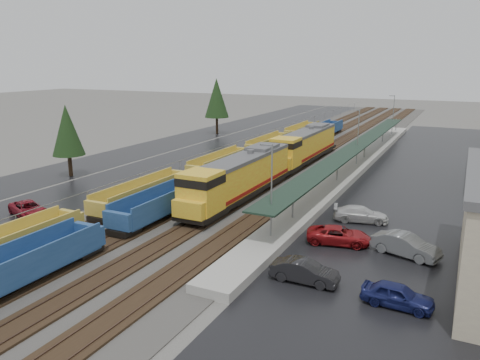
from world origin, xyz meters
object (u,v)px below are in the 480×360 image
(parked_car_west_c, at_px, (28,209))
(parked_car_east_e, at_px, (406,245))
(parked_car_east_b, at_px, (339,236))
(parked_car_east_c, at_px, (361,214))
(well_string_yellow, at_px, (188,177))
(parked_car_east_a, at_px, (304,272))
(parked_car_east_d, at_px, (397,295))
(locomotive_trail, at_px, (304,146))
(locomotive_lead, at_px, (239,177))
(well_string_blue, at_px, (215,181))

(parked_car_west_c, bearing_deg, parked_car_east_e, -59.46)
(parked_car_east_b, distance_m, parked_car_east_c, 6.11)
(well_string_yellow, distance_m, parked_car_east_a, 26.56)
(parked_car_east_e, bearing_deg, well_string_yellow, 85.96)
(parked_car_east_d, bearing_deg, parked_car_east_e, 7.26)
(parked_car_east_a, height_order, parked_car_east_b, parked_car_east_a)
(parked_car_east_c, distance_m, parked_car_east_e, 7.80)
(well_string_yellow, xyz_separation_m, parked_car_east_d, (25.93, -18.08, -0.41))
(locomotive_trail, relative_size, parked_car_east_b, 4.27)
(locomotive_trail, height_order, parked_car_east_b, locomotive_trail)
(locomotive_trail, distance_m, parked_car_east_e, 33.13)
(locomotive_lead, distance_m, parked_car_east_d, 23.56)
(locomotive_lead, xyz_separation_m, locomotive_trail, (0.00, 21.00, 0.00))
(parked_car_east_a, distance_m, parked_car_east_c, 13.67)
(locomotive_lead, xyz_separation_m, well_string_blue, (-4.00, 2.11, -1.36))
(locomotive_trail, xyz_separation_m, parked_car_east_b, (12.31, -28.00, -1.85))
(parked_car_east_c, relative_size, parked_car_east_d, 1.16)
(parked_car_west_c, relative_size, parked_car_east_e, 0.99)
(parked_car_east_c, xyz_separation_m, parked_car_east_d, (5.20, -14.28, 0.01))
(well_string_blue, bearing_deg, locomotive_lead, -27.76)
(locomotive_lead, bearing_deg, parked_car_west_c, -139.93)
(parked_car_east_a, bearing_deg, locomotive_trail, 18.47)
(parked_car_west_c, bearing_deg, well_string_yellow, -4.70)
(parked_car_west_c, relative_size, parked_car_east_c, 1.02)
(parked_car_east_d, relative_size, parked_car_east_e, 0.84)
(parked_car_east_c, height_order, parked_car_east_d, parked_car_east_d)
(parked_car_east_b, height_order, parked_car_east_c, parked_car_east_c)
(parked_car_east_b, bearing_deg, parked_car_east_c, -15.39)
(well_string_yellow, bearing_deg, locomotive_trail, 66.15)
(parked_car_east_a, distance_m, parked_car_east_d, 5.94)
(parked_car_west_c, distance_m, parked_car_east_e, 33.35)
(locomotive_lead, height_order, well_string_blue, locomotive_lead)
(parked_car_east_d, distance_m, parked_car_east_e, 8.02)
(well_string_yellow, xyz_separation_m, parked_car_east_a, (20.02, -17.46, -0.38))
(well_string_yellow, xyz_separation_m, well_string_blue, (4.00, -0.80, 0.07))
(locomotive_lead, relative_size, parked_car_east_c, 4.40)
(parked_car_east_d, bearing_deg, locomotive_lead, 52.99)
(parked_car_east_b, xyz_separation_m, parked_car_east_c, (0.41, 6.10, 0.01))
(locomotive_trail, relative_size, parked_car_east_d, 5.11)
(locomotive_trail, distance_m, parked_car_west_c, 37.41)
(locomotive_trail, distance_m, parked_car_east_a, 37.57)
(well_string_yellow, height_order, well_string_blue, well_string_blue)
(locomotive_trail, bearing_deg, locomotive_lead, -90.00)
(locomotive_lead, height_order, parked_car_east_a, locomotive_lead)
(well_string_blue, bearing_deg, parked_car_east_b, -29.16)
(locomotive_lead, xyz_separation_m, parked_car_east_e, (17.36, -7.17, -1.73))
(parked_car_east_c, bearing_deg, parked_car_east_d, -173.22)
(locomotive_lead, xyz_separation_m, well_string_yellow, (-8.00, 2.91, -1.43))
(parked_car_east_b, bearing_deg, well_string_yellow, 52.51)
(locomotive_lead, bearing_deg, parked_car_east_b, -29.60)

